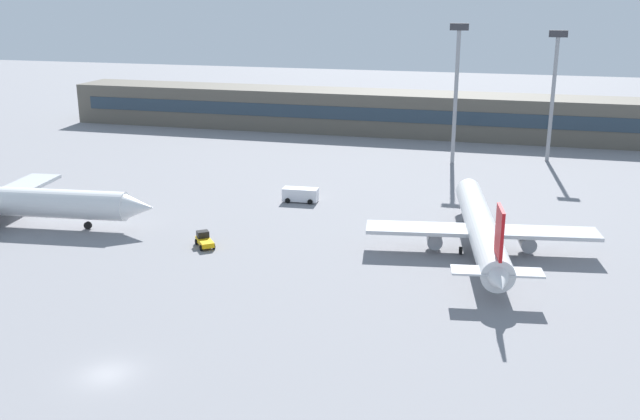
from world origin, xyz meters
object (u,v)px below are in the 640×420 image
Objects in this scene: service_van_white at (300,195)px; floodlight_tower_east at (554,86)px; airplane_mid at (480,226)px; floodlight_tower_west at (456,84)px; baggage_tug_yellow at (204,240)px.

floodlight_tower_east reaches higher than service_van_white.
airplane_mid is 1.59× the size of floodlight_tower_west.
floodlight_tower_west is (25.27, 53.19, 13.59)m from baggage_tug_yellow.
airplane_mid is 30.45m from service_van_white.
airplane_mid is 53.93m from floodlight_tower_east.
service_van_white is at bearing 75.26° from baggage_tug_yellow.
airplane_mid is 10.46× the size of baggage_tug_yellow.
floodlight_tower_east is at bearing 79.86° from airplane_mid.
floodlight_tower_west is at bearing 58.05° from service_van_white.
baggage_tug_yellow is 0.16× the size of floodlight_tower_east.
airplane_mid is at bearing -27.75° from service_van_white.
floodlight_tower_east is (41.97, 59.78, 12.92)m from baggage_tug_yellow.
baggage_tug_yellow is 60.43m from floodlight_tower_west.
floodlight_tower_east is (16.70, 6.59, -0.66)m from floodlight_tower_west.
baggage_tug_yellow is at bearing -115.42° from floodlight_tower_west.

